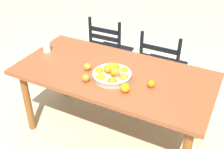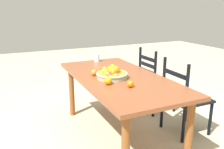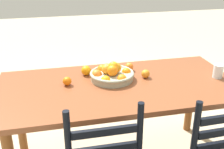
{
  "view_description": "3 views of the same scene",
  "coord_description": "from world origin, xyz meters",
  "views": [
    {
      "loc": [
        0.94,
        -1.88,
        2.05
      ],
      "look_at": [
        0.04,
        -0.1,
        0.77
      ],
      "focal_mm": 44.98,
      "sensor_mm": 36.0,
      "label": 1
    },
    {
      "loc": [
        2.23,
        -1.12,
        1.46
      ],
      "look_at": [
        0.04,
        -0.1,
        0.77
      ],
      "focal_mm": 38.39,
      "sensor_mm": 36.0,
      "label": 2
    },
    {
      "loc": [
        0.47,
        1.82,
        1.62
      ],
      "look_at": [
        0.04,
        -0.1,
        0.77
      ],
      "focal_mm": 45.43,
      "sensor_mm": 36.0,
      "label": 3
    }
  ],
  "objects": [
    {
      "name": "ground_plane",
      "position": [
        0.0,
        0.0,
        0.0
      ],
      "size": [
        12.0,
        12.0,
        0.0
      ],
      "primitive_type": "plane",
      "color": "#BEAF8D"
    },
    {
      "name": "dining_table",
      "position": [
        0.0,
        0.0,
        0.64
      ],
      "size": [
        1.76,
        0.86,
        0.73
      ],
      "color": "brown",
      "rests_on": "ground"
    },
    {
      "name": "chair_near_window",
      "position": [
        -0.45,
        0.79,
        0.43
      ],
      "size": [
        0.43,
        0.43,
        0.9
      ],
      "rotation": [
        0.0,
        0.0,
        3.16
      ],
      "color": "black",
      "rests_on": "ground"
    },
    {
      "name": "chair_by_cabinet",
      "position": [
        0.23,
        0.74,
        0.42
      ],
      "size": [
        0.45,
        0.45,
        0.89
      ],
      "rotation": [
        0.0,
        0.0,
        3.14
      ],
      "color": "black",
      "rests_on": "ground"
    },
    {
      "name": "fruit_bowl",
      "position": [
        0.04,
        -0.1,
        0.77
      ],
      "size": [
        0.34,
        0.34,
        0.15
      ],
      "color": "#A1A58D",
      "rests_on": "dining_table"
    },
    {
      "name": "orange_loose_0",
      "position": [
        -0.22,
        -0.07,
        0.76
      ],
      "size": [
        0.06,
        0.06,
        0.06
      ],
      "primitive_type": "sphere",
      "color": "orange",
      "rests_on": "dining_table"
    },
    {
      "name": "orange_loose_1",
      "position": [
        -0.14,
        -0.24,
        0.76
      ],
      "size": [
        0.07,
        0.07,
        0.07
      ],
      "primitive_type": "sphere",
      "color": "orange",
      "rests_on": "dining_table"
    },
    {
      "name": "orange_loose_2",
      "position": [
        0.38,
        -0.07,
        0.76
      ],
      "size": [
        0.06,
        0.06,
        0.06
      ],
      "primitive_type": "sphere",
      "color": "orange",
      "rests_on": "dining_table"
    },
    {
      "name": "orange_loose_3",
      "position": [
        0.22,
        -0.22,
        0.76
      ],
      "size": [
        0.08,
        0.08,
        0.08
      ],
      "primitive_type": "sphere",
      "color": "orange",
      "rests_on": "dining_table"
    },
    {
      "name": "drinking_glass",
      "position": [
        -0.77,
        0.05,
        0.78
      ],
      "size": [
        0.08,
        0.08,
        0.1
      ],
      "primitive_type": "cylinder",
      "color": "silver",
      "rests_on": "dining_table"
    }
  ]
}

